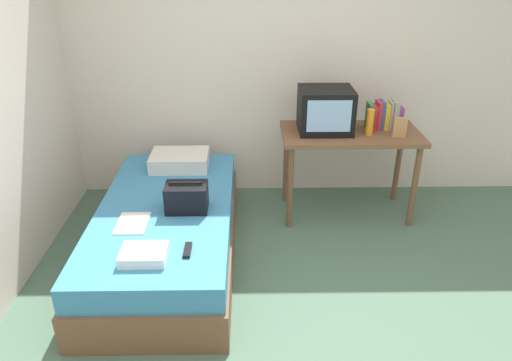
{
  "coord_description": "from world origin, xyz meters",
  "views": [
    {
      "loc": [
        -0.33,
        -2.32,
        2.18
      ],
      "look_at": [
        -0.28,
        1.02,
        0.54
      ],
      "focal_mm": 33.56,
      "sensor_mm": 36.0,
      "label": 1
    }
  ],
  "objects_px": {
    "book_row": "(384,116)",
    "magazine": "(132,223)",
    "tv": "(325,110)",
    "handbag": "(187,197)",
    "pillow": "(180,160)",
    "picture_frame": "(400,127)",
    "remote_dark": "(188,250)",
    "bed": "(167,232)",
    "desk": "(350,143)",
    "water_bottle": "(370,122)",
    "folded_towel": "(144,255)"
  },
  "relations": [
    {
      "from": "picture_frame",
      "to": "desk",
      "type": "bearing_deg",
      "value": 158.45
    },
    {
      "from": "desk",
      "to": "tv",
      "type": "height_order",
      "value": "tv"
    },
    {
      "from": "desk",
      "to": "water_bottle",
      "type": "xyz_separation_m",
      "value": [
        0.13,
        -0.08,
        0.21
      ]
    },
    {
      "from": "pillow",
      "to": "remote_dark",
      "type": "height_order",
      "value": "pillow"
    },
    {
      "from": "desk",
      "to": "folded_towel",
      "type": "height_order",
      "value": "desk"
    },
    {
      "from": "book_row",
      "to": "handbag",
      "type": "bearing_deg",
      "value": -152.74
    },
    {
      "from": "tv",
      "to": "handbag",
      "type": "distance_m",
      "value": 1.39
    },
    {
      "from": "tv",
      "to": "handbag",
      "type": "height_order",
      "value": "tv"
    },
    {
      "from": "magazine",
      "to": "pillow",
      "type": "bearing_deg",
      "value": 77.36
    },
    {
      "from": "bed",
      "to": "picture_frame",
      "type": "xyz_separation_m",
      "value": [
        1.85,
        0.54,
        0.64
      ]
    },
    {
      "from": "water_bottle",
      "to": "pillow",
      "type": "relative_size",
      "value": 0.44
    },
    {
      "from": "tv",
      "to": "book_row",
      "type": "relative_size",
      "value": 1.51
    },
    {
      "from": "water_bottle",
      "to": "handbag",
      "type": "height_order",
      "value": "water_bottle"
    },
    {
      "from": "desk",
      "to": "water_bottle",
      "type": "height_order",
      "value": "water_bottle"
    },
    {
      "from": "magazine",
      "to": "remote_dark",
      "type": "height_order",
      "value": "remote_dark"
    },
    {
      "from": "desk",
      "to": "tv",
      "type": "bearing_deg",
      "value": 173.23
    },
    {
      "from": "remote_dark",
      "to": "book_row",
      "type": "bearing_deg",
      "value": 41.42
    },
    {
      "from": "magazine",
      "to": "folded_towel",
      "type": "bearing_deg",
      "value": -68.55
    },
    {
      "from": "bed",
      "to": "book_row",
      "type": "distance_m",
      "value": 2.05
    },
    {
      "from": "book_row",
      "to": "picture_frame",
      "type": "bearing_deg",
      "value": -72.27
    },
    {
      "from": "picture_frame",
      "to": "pillow",
      "type": "relative_size",
      "value": 0.35
    },
    {
      "from": "book_row",
      "to": "magazine",
      "type": "relative_size",
      "value": 1.01
    },
    {
      "from": "desk",
      "to": "folded_towel",
      "type": "distance_m",
      "value": 2.04
    },
    {
      "from": "picture_frame",
      "to": "pillow",
      "type": "height_order",
      "value": "picture_frame"
    },
    {
      "from": "handbag",
      "to": "folded_towel",
      "type": "xyz_separation_m",
      "value": [
        -0.19,
        -0.61,
        -0.07
      ]
    },
    {
      "from": "pillow",
      "to": "remote_dark",
      "type": "relative_size",
      "value": 3.14
    },
    {
      "from": "bed",
      "to": "tv",
      "type": "distance_m",
      "value": 1.62
    },
    {
      "from": "tv",
      "to": "water_bottle",
      "type": "bearing_deg",
      "value": -16.35
    },
    {
      "from": "tv",
      "to": "pillow",
      "type": "xyz_separation_m",
      "value": [
        -1.24,
        -0.02,
        -0.44
      ]
    },
    {
      "from": "bed",
      "to": "picture_frame",
      "type": "distance_m",
      "value": 2.03
    },
    {
      "from": "tv",
      "to": "pillow",
      "type": "relative_size",
      "value": 0.9
    },
    {
      "from": "bed",
      "to": "remote_dark",
      "type": "height_order",
      "value": "remote_dark"
    },
    {
      "from": "book_row",
      "to": "pillow",
      "type": "height_order",
      "value": "book_row"
    },
    {
      "from": "bed",
      "to": "picture_frame",
      "type": "relative_size",
      "value": 11.79
    },
    {
      "from": "desk",
      "to": "remote_dark",
      "type": "distance_m",
      "value": 1.8
    },
    {
      "from": "book_row",
      "to": "remote_dark",
      "type": "distance_m",
      "value": 2.1
    },
    {
      "from": "picture_frame",
      "to": "handbag",
      "type": "relative_size",
      "value": 0.57
    },
    {
      "from": "bed",
      "to": "folded_towel",
      "type": "xyz_separation_m",
      "value": [
        -0.02,
        -0.67,
        0.27
      ]
    },
    {
      "from": "bed",
      "to": "handbag",
      "type": "bearing_deg",
      "value": -18.97
    },
    {
      "from": "water_bottle",
      "to": "pillow",
      "type": "height_order",
      "value": "water_bottle"
    },
    {
      "from": "book_row",
      "to": "remote_dark",
      "type": "bearing_deg",
      "value": -138.58
    },
    {
      "from": "bed",
      "to": "tv",
      "type": "xyz_separation_m",
      "value": [
        1.26,
        0.71,
        0.73
      ]
    },
    {
      "from": "desk",
      "to": "pillow",
      "type": "relative_size",
      "value": 2.37
    },
    {
      "from": "book_row",
      "to": "folded_towel",
      "type": "xyz_separation_m",
      "value": [
        -1.8,
        -1.44,
        -0.4
      ]
    },
    {
      "from": "desk",
      "to": "pillow",
      "type": "height_order",
      "value": "desk"
    },
    {
      "from": "bed",
      "to": "desk",
      "type": "distance_m",
      "value": 1.7
    },
    {
      "from": "water_bottle",
      "to": "picture_frame",
      "type": "bearing_deg",
      "value": -15.84
    },
    {
      "from": "picture_frame",
      "to": "magazine",
      "type": "relative_size",
      "value": 0.59
    },
    {
      "from": "desk",
      "to": "book_row",
      "type": "height_order",
      "value": "book_row"
    },
    {
      "from": "book_row",
      "to": "remote_dark",
      "type": "height_order",
      "value": "book_row"
    }
  ]
}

